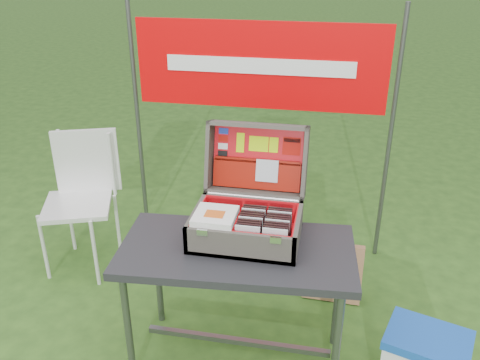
% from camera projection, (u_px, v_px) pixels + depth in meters
% --- Properties ---
extents(ground, '(80.00, 80.00, 0.00)m').
position_uv_depth(ground, '(224.00, 346.00, 2.78)').
color(ground, '#2B4B1A').
rests_on(ground, ground).
extents(table, '(1.15, 0.64, 0.70)m').
position_uv_depth(table, '(237.00, 306.00, 2.55)').
color(table, black).
rests_on(table, ground).
extents(table_top, '(1.15, 0.64, 0.04)m').
position_uv_depth(table_top, '(237.00, 251.00, 2.41)').
color(table_top, black).
rests_on(table_top, ground).
extents(table_leg_fl, '(0.04, 0.04, 0.66)m').
position_uv_depth(table_leg_fl, '(128.00, 325.00, 2.45)').
color(table_leg_fl, '#59595B').
rests_on(table_leg_fl, ground).
extents(table_leg_fr, '(0.04, 0.04, 0.66)m').
position_uv_depth(table_leg_fr, '(336.00, 354.00, 2.28)').
color(table_leg_fr, '#59595B').
rests_on(table_leg_fr, ground).
extents(table_leg_bl, '(0.04, 0.04, 0.66)m').
position_uv_depth(table_leg_bl, '(158.00, 273.00, 2.84)').
color(table_leg_bl, '#59595B').
rests_on(table_leg_bl, ground).
extents(table_leg_br, '(0.04, 0.04, 0.66)m').
position_uv_depth(table_leg_br, '(338.00, 294.00, 2.67)').
color(table_leg_br, '#59595B').
rests_on(table_leg_br, ground).
extents(table_brace, '(0.96, 0.03, 0.03)m').
position_uv_depth(table_brace, '(237.00, 341.00, 2.65)').
color(table_brace, '#59595B').
rests_on(table_brace, ground).
extents(suitcase, '(0.52, 0.53, 0.48)m').
position_uv_depth(suitcase, '(248.00, 190.00, 2.42)').
color(suitcase, '#5F584C').
rests_on(suitcase, table).
extents(suitcase_base_bottom, '(0.52, 0.37, 0.02)m').
position_uv_depth(suitcase_base_bottom, '(246.00, 237.00, 2.47)').
color(suitcase_base_bottom, '#5F584C').
rests_on(suitcase_base_bottom, table_top).
extents(suitcase_base_wall_front, '(0.52, 0.02, 0.14)m').
position_uv_depth(suitcase_base_wall_front, '(239.00, 246.00, 2.29)').
color(suitcase_base_wall_front, '#5F584C').
rests_on(suitcase_base_wall_front, table_top).
extents(suitcase_base_wall_back, '(0.52, 0.02, 0.14)m').
position_uv_depth(suitcase_base_wall_back, '(252.00, 210.00, 2.60)').
color(suitcase_base_wall_back, '#5F584C').
rests_on(suitcase_base_wall_back, table_top).
extents(suitcase_base_wall_left, '(0.02, 0.37, 0.14)m').
position_uv_depth(suitcase_base_wall_left, '(196.00, 222.00, 2.48)').
color(suitcase_base_wall_left, '#5F584C').
rests_on(suitcase_base_wall_left, table_top).
extents(suitcase_base_wall_right, '(0.02, 0.37, 0.14)m').
position_uv_depth(suitcase_base_wall_right, '(298.00, 232.00, 2.40)').
color(suitcase_base_wall_right, '#5F584C').
rests_on(suitcase_base_wall_right, table_top).
extents(suitcase_liner_floor, '(0.48, 0.33, 0.01)m').
position_uv_depth(suitcase_liner_floor, '(246.00, 235.00, 2.46)').
color(suitcase_liner_floor, red).
rests_on(suitcase_liner_floor, suitcase_base_bottom).
extents(suitcase_latch_left, '(0.05, 0.01, 0.03)m').
position_uv_depth(suitcase_latch_left, '(202.00, 233.00, 2.28)').
color(suitcase_latch_left, silver).
rests_on(suitcase_latch_left, suitcase_base_wall_front).
extents(suitcase_latch_right, '(0.05, 0.01, 0.03)m').
position_uv_depth(suitcase_latch_right, '(276.00, 240.00, 2.22)').
color(suitcase_latch_right, silver).
rests_on(suitcase_latch_right, suitcase_base_wall_front).
extents(suitcase_hinge, '(0.47, 0.02, 0.02)m').
position_uv_depth(suitcase_hinge, '(253.00, 197.00, 2.58)').
color(suitcase_hinge, silver).
rests_on(suitcase_hinge, suitcase_base_wall_back).
extents(suitcase_lid_back, '(0.52, 0.11, 0.36)m').
position_uv_depth(suitcase_lid_back, '(258.00, 158.00, 2.66)').
color(suitcase_lid_back, '#5F584C').
rests_on(suitcase_lid_back, suitcase_base_wall_back).
extents(suitcase_lid_rim_far, '(0.52, 0.14, 0.05)m').
position_uv_depth(suitcase_lid_rim_far, '(259.00, 125.00, 2.57)').
color(suitcase_lid_rim_far, '#5F584C').
rests_on(suitcase_lid_rim_far, suitcase_lid_back).
extents(suitcase_lid_rim_near, '(0.52, 0.14, 0.05)m').
position_uv_depth(suitcase_lid_rim_near, '(255.00, 192.00, 2.64)').
color(suitcase_lid_rim_near, '#5F584C').
rests_on(suitcase_lid_rim_near, suitcase_lid_back).
extents(suitcase_lid_rim_left, '(0.02, 0.23, 0.39)m').
position_uv_depth(suitcase_lid_rim_left, '(210.00, 156.00, 2.65)').
color(suitcase_lid_rim_left, '#5F584C').
rests_on(suitcase_lid_rim_left, suitcase_lid_back).
extents(suitcase_lid_rim_right, '(0.02, 0.23, 0.39)m').
position_uv_depth(suitcase_lid_rim_right, '(305.00, 163.00, 2.56)').
color(suitcase_lid_rim_right, '#5F584C').
rests_on(suitcase_lid_rim_right, suitcase_lid_back).
extents(suitcase_lid_liner, '(0.47, 0.09, 0.32)m').
position_uv_depth(suitcase_lid_liner, '(258.00, 158.00, 2.65)').
color(suitcase_lid_liner, red).
rests_on(suitcase_lid_liner, suitcase_lid_back).
extents(suitcase_liner_wall_front, '(0.48, 0.01, 0.12)m').
position_uv_depth(suitcase_liner_wall_front, '(239.00, 243.00, 2.29)').
color(suitcase_liner_wall_front, red).
rests_on(suitcase_liner_wall_front, suitcase_base_bottom).
extents(suitcase_liner_wall_back, '(0.48, 0.01, 0.12)m').
position_uv_depth(suitcase_liner_wall_back, '(252.00, 209.00, 2.58)').
color(suitcase_liner_wall_back, red).
rests_on(suitcase_liner_wall_back, suitcase_base_bottom).
extents(suitcase_liner_wall_left, '(0.01, 0.33, 0.12)m').
position_uv_depth(suitcase_liner_wall_left, '(199.00, 220.00, 2.48)').
color(suitcase_liner_wall_left, red).
rests_on(suitcase_liner_wall_left, suitcase_base_bottom).
extents(suitcase_liner_wall_right, '(0.01, 0.33, 0.12)m').
position_uv_depth(suitcase_liner_wall_right, '(295.00, 230.00, 2.40)').
color(suitcase_liner_wall_right, red).
rests_on(suitcase_liner_wall_right, suitcase_base_bottom).
extents(suitcase_lid_pocket, '(0.46, 0.07, 0.15)m').
position_uv_depth(suitcase_lid_pocket, '(257.00, 175.00, 2.65)').
color(suitcase_lid_pocket, '#8A0E03').
rests_on(suitcase_lid_pocket, suitcase_lid_liner).
extents(suitcase_pocket_edge, '(0.45, 0.02, 0.02)m').
position_uv_depth(suitcase_pocket_edge, '(257.00, 161.00, 2.63)').
color(suitcase_pocket_edge, '#8A0E03').
rests_on(suitcase_pocket_edge, suitcase_lid_pocket).
extents(suitcase_pocket_cd, '(0.12, 0.04, 0.11)m').
position_uv_depth(suitcase_pocket_cd, '(267.00, 171.00, 2.62)').
color(suitcase_pocket_cd, silver).
rests_on(suitcase_pocket_cd, suitcase_lid_pocket).
extents(lid_sticker_cc_a, '(0.05, 0.01, 0.03)m').
position_uv_depth(lid_sticker_cc_a, '(224.00, 131.00, 2.65)').
color(lid_sticker_cc_a, '#1933B2').
rests_on(lid_sticker_cc_a, suitcase_lid_liner).
extents(lid_sticker_cc_b, '(0.05, 0.01, 0.03)m').
position_uv_depth(lid_sticker_cc_b, '(223.00, 139.00, 2.66)').
color(lid_sticker_cc_b, '#AE0A02').
rests_on(lid_sticker_cc_b, suitcase_lid_liner).
extents(lid_sticker_cc_c, '(0.05, 0.01, 0.03)m').
position_uv_depth(lid_sticker_cc_c, '(223.00, 146.00, 2.67)').
color(lid_sticker_cc_c, white).
rests_on(lid_sticker_cc_c, suitcase_lid_liner).
extents(lid_sticker_cc_d, '(0.05, 0.01, 0.03)m').
position_uv_depth(lid_sticker_cc_d, '(223.00, 154.00, 2.68)').
color(lid_sticker_cc_d, black).
rests_on(lid_sticker_cc_d, suitcase_lid_liner).
extents(lid_card_neon_tall, '(0.04, 0.03, 0.10)m').
position_uv_depth(lid_card_neon_tall, '(240.00, 143.00, 2.65)').
color(lid_card_neon_tall, '#BAEE02').
rests_on(lid_card_neon_tall, suitcase_lid_liner).
extents(lid_card_neon_main, '(0.10, 0.02, 0.08)m').
position_uv_depth(lid_card_neon_main, '(259.00, 144.00, 2.63)').
color(lid_card_neon_main, '#BAEE02').
rests_on(lid_card_neon_main, suitcase_lid_liner).
extents(lid_card_neon_small, '(0.05, 0.02, 0.08)m').
position_uv_depth(lid_card_neon_small, '(274.00, 145.00, 2.62)').
color(lid_card_neon_small, '#BAEE02').
rests_on(lid_card_neon_small, suitcase_lid_liner).
extents(lid_sticker_band, '(0.09, 0.03, 0.09)m').
position_uv_depth(lid_sticker_band, '(292.00, 146.00, 2.60)').
color(lid_sticker_band, '#AE0A02').
rests_on(lid_sticker_band, suitcase_lid_liner).
extents(lid_sticker_band_bar, '(0.08, 0.01, 0.02)m').
position_uv_depth(lid_sticker_band_bar, '(292.00, 140.00, 2.60)').
color(lid_sticker_band_bar, black).
rests_on(lid_sticker_band_bar, suitcase_lid_liner).
extents(cd_left_0, '(0.11, 0.01, 0.13)m').
position_uv_depth(cd_left_0, '(247.00, 239.00, 2.30)').
color(cd_left_0, silver).
rests_on(cd_left_0, suitcase_liner_floor).
extents(cd_left_1, '(0.11, 0.01, 0.13)m').
position_uv_depth(cd_left_1, '(248.00, 236.00, 2.32)').
color(cd_left_1, black).
rests_on(cd_left_1, suitcase_liner_floor).
extents(cd_left_2, '(0.11, 0.01, 0.13)m').
position_uv_depth(cd_left_2, '(249.00, 234.00, 2.34)').
color(cd_left_2, black).
rests_on(cd_left_2, suitcase_liner_floor).
extents(cd_left_3, '(0.11, 0.01, 0.13)m').
position_uv_depth(cd_left_3, '(250.00, 232.00, 2.36)').
color(cd_left_3, black).
rests_on(cd_left_3, suitcase_liner_floor).
extents(cd_left_4, '(0.11, 0.01, 0.13)m').
position_uv_depth(cd_left_4, '(251.00, 230.00, 2.37)').
color(cd_left_4, silver).
rests_on(cd_left_4, suitcase_liner_floor).
extents(cd_left_5, '(0.11, 0.01, 0.13)m').
position_uv_depth(cd_left_5, '(251.00, 228.00, 2.39)').
color(cd_left_5, black).
rests_on(cd_left_5, suitcase_liner_floor).
extents(cd_left_6, '(0.11, 0.01, 0.13)m').
position_uv_depth(cd_left_6, '(252.00, 225.00, 2.41)').
color(cd_left_6, black).
rests_on(cd_left_6, suitcase_liner_floor).
extents(cd_left_7, '(0.11, 0.01, 0.13)m').
position_uv_depth(cd_left_7, '(253.00, 223.00, 2.43)').
color(cd_left_7, black).
rests_on(cd_left_7, suitcase_liner_floor).
extents(cd_left_8, '(0.11, 0.01, 0.13)m').
position_uv_depth(cd_left_8, '(253.00, 221.00, 2.45)').
color(cd_left_8, silver).
rests_on(cd_left_8, suitcase_liner_floor).
extents(cd_left_9, '(0.11, 0.01, 0.13)m').
position_uv_depth(cd_left_9, '(254.00, 219.00, 2.46)').
color(cd_left_9, black).
rests_on(cd_left_9, suitcase_liner_floor).
extents(cd_left_10, '(0.11, 0.01, 0.13)m').
position_uv_depth(cd_left_10, '(255.00, 217.00, 2.48)').
color(cd_left_10, black).
rests_on(cd_left_10, suitcase_liner_floor).
extents(cd_right_0, '(0.11, 0.01, 0.13)m').
position_uv_depth(cd_right_0, '(275.00, 242.00, 2.28)').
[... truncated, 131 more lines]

